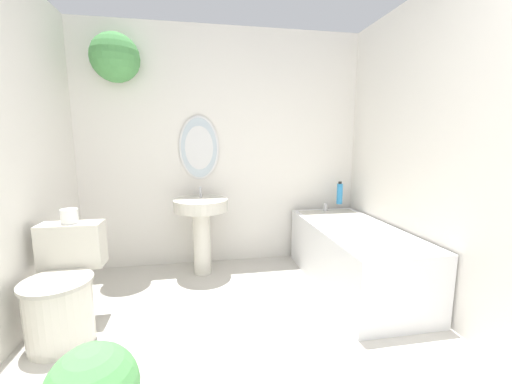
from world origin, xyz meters
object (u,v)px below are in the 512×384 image
Objects in this scene: pedestal_sink at (201,220)px; shampoo_bottle at (340,193)px; toilet_paper_roll at (69,216)px; bathtub at (353,255)px; toilet at (63,293)px.

shampoo_bottle reaches higher than pedestal_sink.
bathtub is at bearing 3.72° from toilet_paper_roll.
pedestal_sink is 1.14m from toilet_paper_roll.
pedestal_sink is 1.44m from bathtub.
shampoo_bottle is (1.46, 0.11, 0.19)m from pedestal_sink.
toilet is at bearing -136.11° from pedestal_sink.
bathtub is 13.74× the size of toilet_paper_roll.
pedestal_sink is 3.49× the size of shampoo_bottle.
toilet_paper_roll is at bearing -143.95° from pedestal_sink.
pedestal_sink is 1.47m from shampoo_bottle.
toilet_paper_roll is (-2.22, -0.14, 0.48)m from bathtub.
pedestal_sink is at bearing 36.05° from toilet_paper_roll.
bathtub is at bearing 9.09° from toilet.
toilet_paper_roll is (-0.00, 0.21, 0.46)m from toilet.
pedestal_sink is (0.90, 0.86, 0.23)m from toilet.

